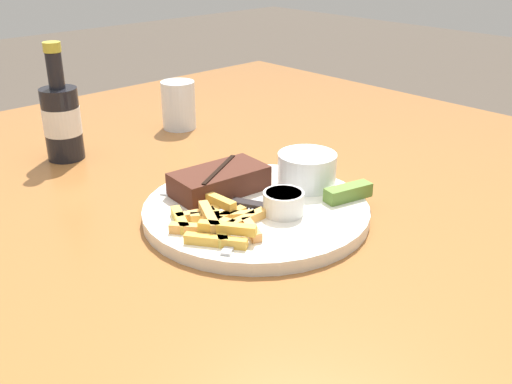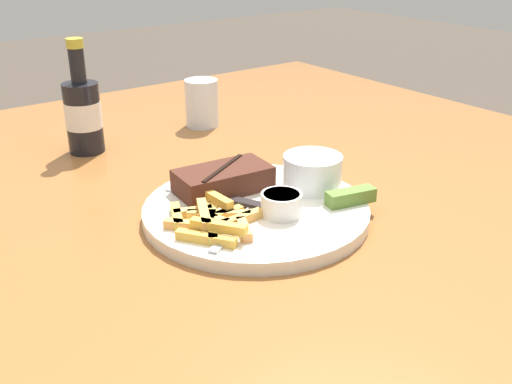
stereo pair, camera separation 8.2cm
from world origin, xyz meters
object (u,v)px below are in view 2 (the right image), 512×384
object	(u,v)px
dipping_sauce_cup	(281,203)
drinking_glass	(202,103)
fork_utensil	(233,230)
beer_bottle	(83,113)
steak_portion	(223,179)
coleslaw_cup	(315,171)
dinner_plate	(256,211)
pickle_spear	(351,197)
knife_utensil	(227,200)

from	to	relation	value
dipping_sauce_cup	drinking_glass	xyz separation A→B (m)	(0.15, 0.44, 0.01)
fork_utensil	beer_bottle	bearing A→B (deg)	59.53
steak_portion	drinking_glass	distance (m)	0.37
steak_portion	coleslaw_cup	distance (m)	0.13
dinner_plate	steak_portion	size ratio (longest dim) A/B	2.20
steak_portion	dipping_sauce_cup	distance (m)	0.11
fork_utensil	drinking_glass	world-z (taller)	drinking_glass
coleslaw_cup	drinking_glass	xyz separation A→B (m)	(0.06, 0.40, 0.00)
dipping_sauce_cup	pickle_spear	size ratio (longest dim) A/B	0.74
fork_utensil	knife_utensil	xyz separation A→B (m)	(0.04, 0.08, 0.00)
fork_utensil	drinking_glass	xyz separation A→B (m)	(0.23, 0.44, 0.03)
dinner_plate	pickle_spear	xyz separation A→B (m)	(0.11, -0.07, 0.02)
coleslaw_cup	pickle_spear	world-z (taller)	coleslaw_cup
fork_utensil	dinner_plate	bearing A→B (deg)	0.00
steak_portion	dinner_plate	bearing A→B (deg)	-83.67
dinner_plate	pickle_spear	distance (m)	0.13
pickle_spear	drinking_glass	bearing A→B (deg)	83.42
knife_utensil	drinking_glass	distance (m)	0.41
dinner_plate	beer_bottle	size ratio (longest dim) A/B	1.57
fork_utensil	pickle_spear	bearing A→B (deg)	-41.56
beer_bottle	drinking_glass	distance (m)	0.25
dinner_plate	pickle_spear	size ratio (longest dim) A/B	4.21
beer_bottle	pickle_spear	bearing A→B (deg)	-67.72
beer_bottle	knife_utensil	bearing A→B (deg)	-81.15
pickle_spear	drinking_glass	world-z (taller)	drinking_glass
dinner_plate	fork_utensil	world-z (taller)	fork_utensil
dinner_plate	fork_utensil	distance (m)	0.08
knife_utensil	dinner_plate	bearing A→B (deg)	-166.21
steak_portion	dipping_sauce_cup	xyz separation A→B (m)	(0.02, -0.11, -0.00)
steak_portion	beer_bottle	bearing A→B (deg)	103.02
coleslaw_cup	drinking_glass	size ratio (longest dim) A/B	0.92
dipping_sauce_cup	pickle_spear	world-z (taller)	dipping_sauce_cup
pickle_spear	dinner_plate	bearing A→B (deg)	145.82
dipping_sauce_cup	knife_utensil	world-z (taller)	dipping_sauce_cup
steak_portion	knife_utensil	bearing A→B (deg)	-117.60
coleslaw_cup	dipping_sauce_cup	size ratio (longest dim) A/B	1.58
coleslaw_cup	pickle_spear	distance (m)	0.07
steak_portion	pickle_spear	world-z (taller)	steak_portion
dinner_plate	coleslaw_cup	bearing A→B (deg)	-2.67
pickle_spear	knife_utensil	size ratio (longest dim) A/B	0.48
pickle_spear	knife_utensil	bearing A→B (deg)	141.83
dipping_sauce_cup	steak_portion	bearing A→B (deg)	98.45
dipping_sauce_cup	fork_utensil	size ratio (longest dim) A/B	0.46
steak_portion	beer_bottle	world-z (taller)	beer_bottle
beer_bottle	dipping_sauce_cup	bearing A→B (deg)	-78.14
pickle_spear	beer_bottle	size ratio (longest dim) A/B	0.37
pickle_spear	steak_portion	bearing A→B (deg)	129.22
knife_utensil	dipping_sauce_cup	bearing A→B (deg)	179.60
steak_portion	drinking_glass	bearing A→B (deg)	62.50
coleslaw_cup	knife_utensil	bearing A→B (deg)	163.93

